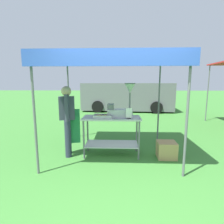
% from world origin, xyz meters
% --- Properties ---
extents(ground_plane, '(70.00, 70.00, 0.00)m').
position_xyz_m(ground_plane, '(0.00, 6.00, 0.00)').
color(ground_plane, '#3D7F33').
extents(stall_canopy, '(2.87, 2.36, 2.23)m').
position_xyz_m(stall_canopy, '(-0.24, 1.50, 2.14)').
color(stall_canopy, slate).
rests_on(stall_canopy, ground).
extents(donut_cart, '(1.31, 0.59, 0.91)m').
position_xyz_m(donut_cart, '(-0.24, 1.40, 0.66)').
color(donut_cart, '#B7B7BC').
rests_on(donut_cart, ground).
extents(donut_tray, '(0.40, 0.28, 0.07)m').
position_xyz_m(donut_tray, '(-0.44, 1.30, 0.93)').
color(donut_tray, '#B7B7BC').
rests_on(donut_tray, donut_cart).
extents(donut_fryer, '(0.62, 0.28, 0.77)m').
position_xyz_m(donut_fryer, '(-0.01, 1.40, 1.16)').
color(donut_fryer, '#B7B7BC').
rests_on(donut_fryer, donut_cart).
extents(menu_sign, '(0.13, 0.05, 0.23)m').
position_xyz_m(menu_sign, '(0.14, 1.22, 1.01)').
color(menu_sign, black).
rests_on(menu_sign, donut_cart).
extents(vendor, '(0.47, 0.54, 1.61)m').
position_xyz_m(vendor, '(-1.25, 1.34, 0.90)').
color(vendor, '#2D3347').
rests_on(vendor, ground).
extents(supply_crate, '(0.42, 0.38, 0.37)m').
position_xyz_m(supply_crate, '(1.00, 1.28, 0.19)').
color(supply_crate, tan).
rests_on(supply_crate, ground).
extents(van_grey, '(5.52, 2.38, 1.69)m').
position_xyz_m(van_grey, '(0.42, 8.37, 0.88)').
color(van_grey, slate).
rests_on(van_grey, ground).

